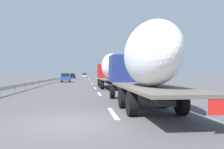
# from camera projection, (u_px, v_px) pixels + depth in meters

# --- Properties ---
(ground_plane) EXTENTS (260.00, 260.00, 0.00)m
(ground_plane) POSITION_uv_depth(u_px,v_px,m) (82.00, 82.00, 48.41)
(ground_plane) COLOR #4C4C4F
(lane_stripe_0) EXTENTS (3.20, 0.20, 0.01)m
(lane_stripe_0) POSITION_uv_depth(u_px,v_px,m) (113.00, 113.00, 10.86)
(lane_stripe_0) COLOR white
(lane_stripe_0) RESTS_ON ground_plane
(lane_stripe_1) EXTENTS (3.20, 0.20, 0.01)m
(lane_stripe_1) POSITION_uv_depth(u_px,v_px,m) (99.00, 94.00, 21.14)
(lane_stripe_1) COLOR white
(lane_stripe_1) RESTS_ON ground_plane
(lane_stripe_2) EXTENTS (3.20, 0.20, 0.01)m
(lane_stripe_2) POSITION_uv_depth(u_px,v_px,m) (95.00, 88.00, 29.33)
(lane_stripe_2) COLOR white
(lane_stripe_2) RESTS_ON ground_plane
(lane_stripe_3) EXTENTS (3.20, 0.20, 0.01)m
(lane_stripe_3) POSITION_uv_depth(u_px,v_px,m) (92.00, 84.00, 41.94)
(lane_stripe_3) COLOR white
(lane_stripe_3) RESTS_ON ground_plane
(lane_stripe_4) EXTENTS (3.20, 0.20, 0.01)m
(lane_stripe_4) POSITION_uv_depth(u_px,v_px,m) (92.00, 83.00, 44.37)
(lane_stripe_4) COLOR white
(lane_stripe_4) RESTS_ON ground_plane
(lane_stripe_5) EXTENTS (3.20, 0.20, 0.01)m
(lane_stripe_5) POSITION_uv_depth(u_px,v_px,m) (90.00, 80.00, 64.37)
(lane_stripe_5) COLOR white
(lane_stripe_5) RESTS_ON ground_plane
(lane_stripe_6) EXTENTS (3.20, 0.20, 0.01)m
(lane_stripe_6) POSITION_uv_depth(u_px,v_px,m) (89.00, 80.00, 69.36)
(lane_stripe_6) COLOR white
(lane_stripe_6) RESTS_ON ground_plane
(lane_stripe_7) EXTENTS (3.20, 0.20, 0.01)m
(lane_stripe_7) POSITION_uv_depth(u_px,v_px,m) (89.00, 79.00, 78.32)
(lane_stripe_7) COLOR white
(lane_stripe_7) RESTS_ON ground_plane
(lane_stripe_8) EXTENTS (3.20, 0.20, 0.01)m
(lane_stripe_8) POSITION_uv_depth(u_px,v_px,m) (88.00, 78.00, 91.22)
(lane_stripe_8) COLOR white
(lane_stripe_8) RESTS_ON ground_plane
(edge_line_right) EXTENTS (110.00, 0.20, 0.01)m
(edge_line_right) POSITION_uv_depth(u_px,v_px,m) (107.00, 82.00, 54.00)
(edge_line_right) COLOR white
(edge_line_right) RESTS_ON ground_plane
(truck_lead) EXTENTS (12.88, 2.55, 4.15)m
(truck_lead) POSITION_uv_depth(u_px,v_px,m) (110.00, 69.00, 29.75)
(truck_lead) COLOR #B21919
(truck_lead) RESTS_ON ground_plane
(truck_trailing) EXTENTS (13.28, 2.55, 4.25)m
(truck_trailing) POSITION_uv_depth(u_px,v_px,m) (143.00, 62.00, 12.69)
(truck_trailing) COLOR navy
(truck_trailing) RESTS_ON ground_plane
(car_black_suv) EXTENTS (4.09, 1.76, 1.88)m
(car_black_suv) POSITION_uv_depth(u_px,v_px,m) (73.00, 76.00, 85.08)
(car_black_suv) COLOR black
(car_black_suv) RESTS_ON ground_plane
(car_silver_hatch) EXTENTS (4.36, 1.82, 1.93)m
(car_silver_hatch) POSITION_uv_depth(u_px,v_px,m) (84.00, 76.00, 99.45)
(car_silver_hatch) COLOR #ADB2B7
(car_silver_hatch) RESTS_ON ground_plane
(car_blue_sedan) EXTENTS (4.12, 1.88, 1.85)m
(car_blue_sedan) POSITION_uv_depth(u_px,v_px,m) (66.00, 78.00, 50.11)
(car_blue_sedan) COLOR #28479E
(car_blue_sedan) RESTS_ON ground_plane
(road_sign) EXTENTS (0.10, 0.90, 3.10)m
(road_sign) POSITION_uv_depth(u_px,v_px,m) (116.00, 72.00, 47.99)
(road_sign) COLOR gray
(road_sign) RESTS_ON ground_plane
(tree_0) EXTENTS (3.35, 3.35, 6.40)m
(tree_0) POSITION_uv_depth(u_px,v_px,m) (129.00, 66.00, 66.07)
(tree_0) COLOR #472D19
(tree_0) RESTS_ON ground_plane
(tree_1) EXTENTS (2.62, 2.62, 7.22)m
(tree_1) POSITION_uv_depth(u_px,v_px,m) (112.00, 67.00, 98.72)
(tree_1) COLOR #472D19
(tree_1) RESTS_ON ground_plane
(tree_2) EXTENTS (2.63, 2.63, 6.93)m
(tree_2) POSITION_uv_depth(u_px,v_px,m) (139.00, 58.00, 39.91)
(tree_2) COLOR #472D19
(tree_2) RESTS_ON ground_plane
(guardrail_median) EXTENTS (94.00, 0.10, 0.76)m
(guardrail_median) POSITION_uv_depth(u_px,v_px,m) (54.00, 79.00, 50.72)
(guardrail_median) COLOR #9EA0A5
(guardrail_median) RESTS_ON ground_plane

